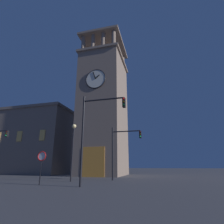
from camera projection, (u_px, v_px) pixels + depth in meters
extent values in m
plane|color=#424247|center=(75.00, 176.00, 26.84)|extent=(200.00, 200.00, 0.00)
cube|color=gray|center=(104.00, 114.00, 30.76)|extent=(6.73, 8.95, 20.05)
cube|color=gray|center=(105.00, 62.00, 33.73)|extent=(7.33, 9.55, 0.40)
cylinder|color=gray|center=(114.00, 39.00, 29.98)|extent=(0.70, 0.70, 3.09)
cylinder|color=gray|center=(103.00, 41.00, 30.43)|extent=(0.70, 0.70, 3.09)
cylinder|color=gray|center=(93.00, 42.00, 30.88)|extent=(0.70, 0.70, 3.09)
cylinder|color=gray|center=(83.00, 44.00, 31.33)|extent=(0.70, 0.70, 3.09)
cylinder|color=gray|center=(123.00, 63.00, 37.15)|extent=(0.70, 0.70, 3.09)
cylinder|color=gray|center=(114.00, 64.00, 37.60)|extent=(0.70, 0.70, 3.09)
cylinder|color=gray|center=(106.00, 66.00, 38.05)|extent=(0.70, 0.70, 3.09)
cylinder|color=gray|center=(98.00, 67.00, 38.50)|extent=(0.70, 0.70, 3.09)
cube|color=gray|center=(105.00, 47.00, 34.75)|extent=(7.33, 9.55, 0.40)
cylinder|color=black|center=(105.00, 42.00, 35.10)|extent=(0.12, 0.12, 2.04)
cylinder|color=silver|center=(96.00, 79.00, 27.87)|extent=(3.16, 0.12, 3.16)
torus|color=black|center=(96.00, 79.00, 27.85)|extent=(3.32, 0.16, 3.32)
cube|color=black|center=(97.00, 77.00, 27.78)|extent=(0.72, 0.06, 0.68)
cube|color=black|center=(94.00, 75.00, 28.01)|extent=(0.56, 0.06, 1.31)
cube|color=orange|center=(94.00, 162.00, 24.34)|extent=(3.20, 0.24, 4.00)
cube|color=#75665B|center=(26.00, 143.00, 35.25)|extent=(18.32, 8.68, 11.55)
cube|color=#75665B|center=(30.00, 114.00, 37.00)|extent=(18.72, 9.08, 0.50)
cube|color=#E0B259|center=(42.00, 135.00, 29.68)|extent=(1.00, 0.12, 1.80)
cube|color=#E0B259|center=(19.00, 136.00, 30.80)|extent=(1.00, 0.12, 1.80)
cube|color=black|center=(7.00, 134.00, 22.05)|extent=(0.22, 0.30, 0.75)
sphere|color=#360505|center=(6.00, 131.00, 21.96)|extent=(0.16, 0.16, 0.16)
sphere|color=#392705|center=(6.00, 133.00, 21.89)|extent=(0.16, 0.16, 0.16)
sphere|color=#18C154|center=(6.00, 135.00, 21.81)|extent=(0.16, 0.16, 0.16)
cylinder|color=black|center=(82.00, 138.00, 13.64)|extent=(0.16, 0.16, 6.90)
cylinder|color=black|center=(103.00, 99.00, 14.11)|extent=(3.30, 0.12, 0.12)
cube|color=black|center=(124.00, 103.00, 13.59)|extent=(0.22, 0.30, 0.75)
sphere|color=red|center=(123.00, 99.00, 13.50)|extent=(0.16, 0.16, 0.16)
sphere|color=#392705|center=(123.00, 102.00, 13.43)|extent=(0.16, 0.16, 0.16)
sphere|color=#063316|center=(124.00, 105.00, 13.36)|extent=(0.16, 0.16, 0.16)
cylinder|color=black|center=(113.00, 153.00, 19.15)|extent=(0.16, 0.16, 5.56)
cylinder|color=black|center=(126.00, 131.00, 19.43)|extent=(3.06, 0.12, 0.12)
cube|color=black|center=(140.00, 135.00, 18.93)|extent=(0.22, 0.30, 0.75)
sphere|color=#360505|center=(140.00, 132.00, 18.85)|extent=(0.16, 0.16, 0.16)
sphere|color=#392705|center=(140.00, 134.00, 18.78)|extent=(0.16, 0.16, 0.16)
sphere|color=#18C154|center=(140.00, 136.00, 18.70)|extent=(0.16, 0.16, 0.16)
cylinder|color=black|center=(72.00, 154.00, 17.68)|extent=(0.14, 0.14, 5.17)
sphere|color=#F9DB8C|center=(74.00, 126.00, 18.50)|extent=(0.44, 0.44, 0.44)
cylinder|color=black|center=(41.00, 170.00, 14.21)|extent=(0.08, 0.08, 2.30)
cylinder|color=white|center=(42.00, 156.00, 14.48)|extent=(0.70, 0.04, 0.70)
torus|color=red|center=(42.00, 156.00, 14.46)|extent=(0.78, 0.08, 0.78)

